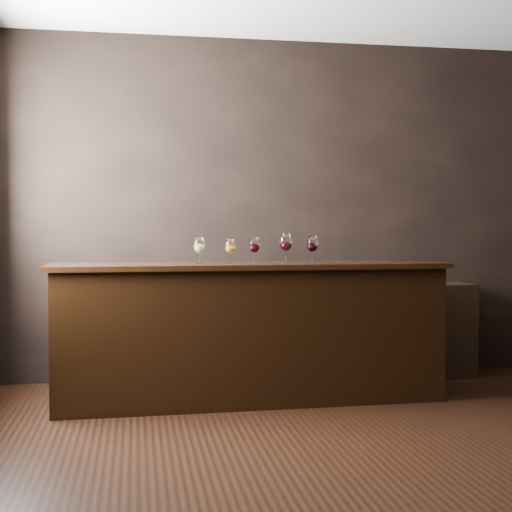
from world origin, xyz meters
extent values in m
plane|color=black|center=(0.00, 0.00, 0.00)|extent=(5.00, 5.00, 0.00)
cube|color=black|center=(0.00, 2.25, 1.40)|extent=(5.00, 0.02, 2.80)
cube|color=black|center=(-0.56, 1.40, 0.48)|extent=(2.73, 0.66, 0.95)
cube|color=black|center=(-0.56, 1.40, 0.97)|extent=(2.83, 0.72, 0.04)
cube|color=black|center=(0.33, 2.03, 0.39)|extent=(2.16, 0.40, 0.78)
cylinder|color=white|center=(-0.92, 1.43, 0.99)|extent=(0.07, 0.07, 0.00)
cylinder|color=white|center=(-0.92, 1.43, 1.03)|extent=(0.01, 0.01, 0.07)
ellipsoid|color=white|center=(-0.92, 1.43, 1.12)|extent=(0.08, 0.08, 0.11)
cylinder|color=white|center=(-0.92, 1.43, 1.17)|extent=(0.06, 0.06, 0.01)
ellipsoid|color=#DCDF71|center=(-0.92, 1.43, 1.10)|extent=(0.06, 0.06, 0.05)
cylinder|color=white|center=(-0.70, 1.42, 0.99)|extent=(0.06, 0.06, 0.00)
cylinder|color=white|center=(-0.70, 1.42, 1.02)|extent=(0.01, 0.01, 0.07)
ellipsoid|color=white|center=(-0.70, 1.42, 1.11)|extent=(0.07, 0.07, 0.10)
cylinder|color=white|center=(-0.70, 1.42, 1.16)|extent=(0.05, 0.05, 0.01)
ellipsoid|color=orange|center=(-0.70, 1.42, 1.09)|extent=(0.06, 0.06, 0.05)
cylinder|color=white|center=(-0.52, 1.43, 0.99)|extent=(0.07, 0.07, 0.00)
cylinder|color=white|center=(-0.52, 1.43, 1.03)|extent=(0.01, 0.01, 0.07)
ellipsoid|color=white|center=(-0.52, 1.43, 1.12)|extent=(0.08, 0.08, 0.11)
cylinder|color=white|center=(-0.52, 1.43, 1.17)|extent=(0.06, 0.06, 0.01)
ellipsoid|color=black|center=(-0.52, 1.43, 1.10)|extent=(0.06, 0.06, 0.05)
cylinder|color=white|center=(-0.31, 1.37, 0.99)|extent=(0.08, 0.08, 0.00)
cylinder|color=white|center=(-0.31, 1.37, 1.03)|extent=(0.01, 0.01, 0.08)
ellipsoid|color=white|center=(-0.31, 1.37, 1.14)|extent=(0.09, 0.09, 0.13)
cylinder|color=white|center=(-0.31, 1.37, 1.20)|extent=(0.07, 0.07, 0.01)
ellipsoid|color=black|center=(-0.31, 1.37, 1.12)|extent=(0.07, 0.07, 0.06)
cylinder|color=white|center=(-0.11, 1.37, 0.99)|extent=(0.07, 0.07, 0.00)
cylinder|color=white|center=(-0.11, 1.37, 1.03)|extent=(0.01, 0.01, 0.07)
ellipsoid|color=white|center=(-0.11, 1.37, 1.12)|extent=(0.08, 0.08, 0.12)
cylinder|color=white|center=(-0.11, 1.37, 1.18)|extent=(0.06, 0.06, 0.01)
ellipsoid|color=black|center=(-0.11, 1.37, 1.11)|extent=(0.07, 0.07, 0.05)
camera|label=1|loc=(-1.36, -3.59, 1.22)|focal=50.00mm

